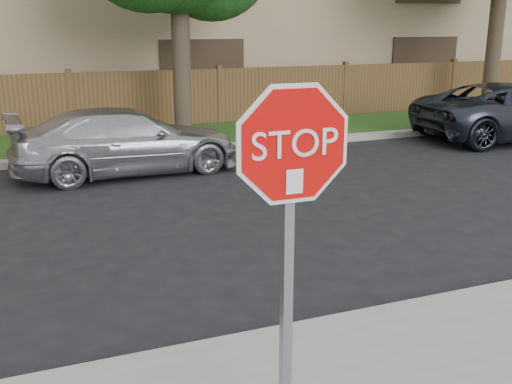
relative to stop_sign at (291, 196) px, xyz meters
name	(u,v)px	position (x,y,z in m)	size (l,w,h in m)	color
ground	(193,352)	(-0.25, 1.48, -1.83)	(90.00, 90.00, 0.00)	black
far_curb	(88,158)	(-0.25, 9.63, -1.75)	(70.00, 0.30, 0.15)	gray
grass_strip	(80,144)	(-0.25, 11.28, -1.77)	(70.00, 3.00, 0.12)	#1E4714
fence	(71,105)	(-0.25, 12.88, -1.03)	(70.00, 0.12, 1.60)	#4C371B
apartment_building	(49,0)	(-0.25, 18.48, 1.70)	(35.20, 9.20, 7.20)	tan
stop_sign	(291,196)	(0.00, 0.00, 0.00)	(1.01, 0.13, 2.55)	gray
sedan_right	(127,141)	(0.38, 8.32, -1.20)	(1.77, 4.35, 1.26)	#ABACB2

